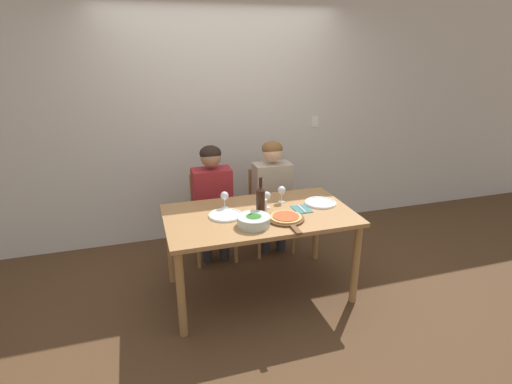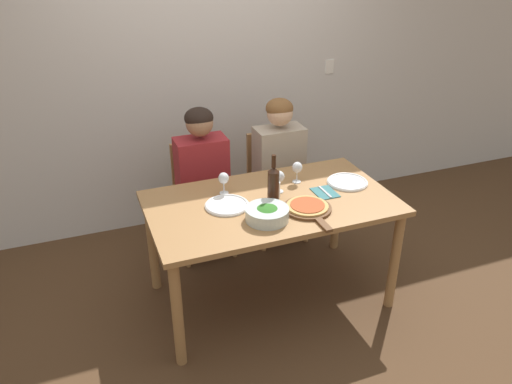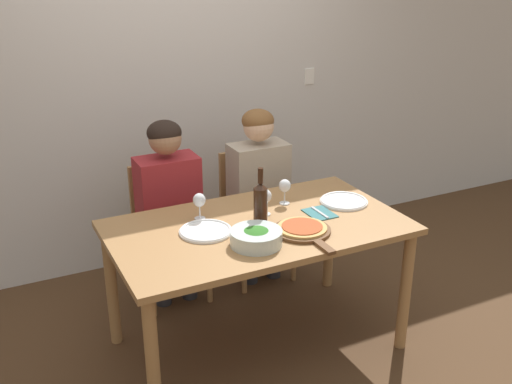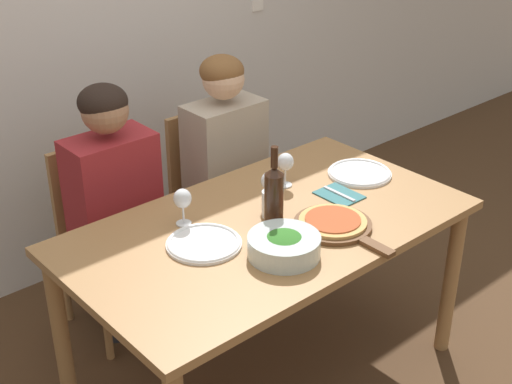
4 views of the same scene
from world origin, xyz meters
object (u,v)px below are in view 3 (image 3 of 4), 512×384
at_px(chair_right, 252,210).
at_px(dinner_plate_right, 344,201).
at_px(fork_on_napkin, 320,213).
at_px(pizza_on_board, 303,230).
at_px(wine_glass_right, 285,187).
at_px(wine_glass_centre, 265,197).
at_px(chair_left, 166,227).
at_px(person_man, 260,181).
at_px(broccoli_bowl, 256,237).
at_px(dinner_plate_left, 206,231).
at_px(person_woman, 169,197).
at_px(water_tumbler, 262,212).
at_px(wine_bottle, 260,204).
at_px(wine_glass_left, 199,201).

xyz_separation_m(chair_right, dinner_plate_right, (0.23, -0.76, 0.31)).
bearing_deg(fork_on_napkin, pizza_on_board, -141.16).
relative_size(wine_glass_right, wine_glass_centre, 1.00).
xyz_separation_m(chair_left, chair_right, (0.63, 0.00, 0.00)).
height_order(pizza_on_board, wine_glass_centre, wine_glass_centre).
xyz_separation_m(chair_right, wine_glass_centre, (-0.27, -0.71, 0.40)).
xyz_separation_m(person_man, broccoli_bowl, (-0.48, -0.91, 0.09)).
bearing_deg(dinner_plate_left, fork_on_napkin, -4.91).
height_order(person_woman, water_tumbler, person_woman).
bearing_deg(wine_glass_right, person_woman, 136.18).
bearing_deg(fork_on_napkin, person_woman, 131.32).
height_order(pizza_on_board, fork_on_napkin, pizza_on_board).
xyz_separation_m(wine_bottle, broccoli_bowl, (-0.11, -0.18, -0.09)).
relative_size(wine_glass_right, water_tumbler, 1.38).
height_order(person_man, water_tumbler, person_man).
relative_size(dinner_plate_left, fork_on_napkin, 1.56).
distance_m(person_man, dinner_plate_right, 0.69).
relative_size(chair_right, person_woman, 0.72).
bearing_deg(wine_glass_left, wine_glass_right, -1.88).
xyz_separation_m(pizza_on_board, wine_glass_left, (-0.42, 0.40, 0.09)).
relative_size(dinner_plate_right, fork_on_napkin, 1.56).
distance_m(broccoli_bowl, water_tumbler, 0.29).
distance_m(dinner_plate_left, pizza_on_board, 0.51).
xyz_separation_m(wine_glass_left, water_tumbler, (0.29, -0.17, -0.05)).
xyz_separation_m(person_woman, wine_glass_right, (0.53, -0.51, 0.15)).
bearing_deg(broccoli_bowl, dinner_plate_left, 125.71).
bearing_deg(wine_glass_left, chair_right, 44.43).
bearing_deg(chair_right, person_woman, -170.18).
relative_size(chair_right, wine_bottle, 2.61).
distance_m(wine_bottle, wine_glass_left, 0.35).
bearing_deg(broccoli_bowl, person_woman, 99.34).
distance_m(wine_glass_right, water_tumbler, 0.28).
bearing_deg(chair_right, fork_on_napkin, -89.21).
height_order(broccoli_bowl, dinner_plate_left, broccoli_bowl).
bearing_deg(wine_glass_right, wine_glass_left, 178.12).
distance_m(chair_left, broccoli_bowl, 1.09).
bearing_deg(fork_on_napkin, chair_left, 127.41).
height_order(dinner_plate_left, dinner_plate_right, same).
bearing_deg(wine_glass_centre, pizza_on_board, -76.57).
relative_size(dinner_plate_right, wine_glass_right, 1.86).
distance_m(wine_glass_left, water_tumbler, 0.34).
height_order(chair_left, wine_glass_centre, wine_glass_centre).
relative_size(person_woman, wine_glass_left, 7.96).
xyz_separation_m(person_man, wine_glass_right, (-0.09, -0.51, 0.15)).
bearing_deg(person_woman, dinner_plate_left, -92.06).
relative_size(person_woman, dinner_plate_right, 4.28).
relative_size(chair_right, pizza_on_board, 1.97).
bearing_deg(water_tumbler, fork_on_napkin, -10.34).
height_order(chair_left, person_man, person_man).
xyz_separation_m(broccoli_bowl, wine_glass_centre, (0.21, 0.31, 0.06)).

